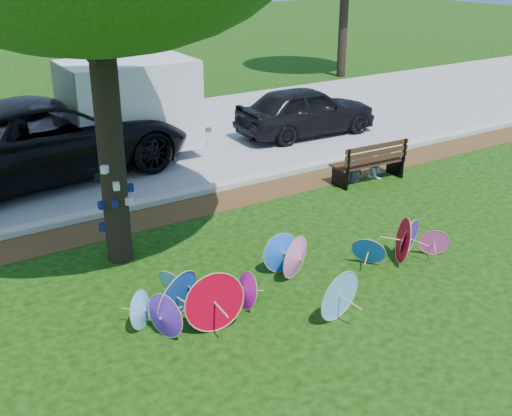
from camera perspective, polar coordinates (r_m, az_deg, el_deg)
The scene contains 11 objects.
ground at distance 9.84m, azimuth 3.88°, elevation -9.26°, with size 90.00×90.00×0.00m, color black.
mulch_strip at distance 13.31m, azimuth -7.64°, elevation -0.51°, with size 90.00×1.00×0.01m, color #472D16.
curb at distance 13.88m, azimuth -8.90°, elevation 0.66°, with size 90.00×0.30×0.12m, color #B7B5AD.
street at distance 17.57m, azimuth -14.50°, elevation 4.75°, with size 90.00×8.00×0.01m, color gray.
parasol_pile at distance 10.03m, azimuth 2.13°, elevation -6.00°, with size 5.83×2.13×0.93m.
black_van at distance 15.85m, azimuth -17.95°, elevation 5.95°, with size 3.10×6.72×1.87m, color black.
dark_pickup at distance 18.59m, azimuth 4.48°, elevation 8.62°, with size 1.67×4.14×1.41m, color black.
cargo_trailer at distance 16.55m, azimuth -11.12°, elevation 8.99°, with size 3.15×1.99×2.80m, color silver.
park_bench at distance 15.13m, azimuth 9.88°, elevation 4.14°, with size 1.82×0.69×0.95m, color black, non-canonical shape.
person_left at distance 14.91m, azimuth 8.77°, elevation 4.38°, with size 0.43×0.28×1.17m, color #363E4A.
person_right at distance 15.39m, azimuth 10.73°, elevation 4.50°, with size 0.49×0.38×1.01m, color #B4B2BB.
Camera 1 is at (-5.05, -6.66, 5.19)m, focal length 45.00 mm.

